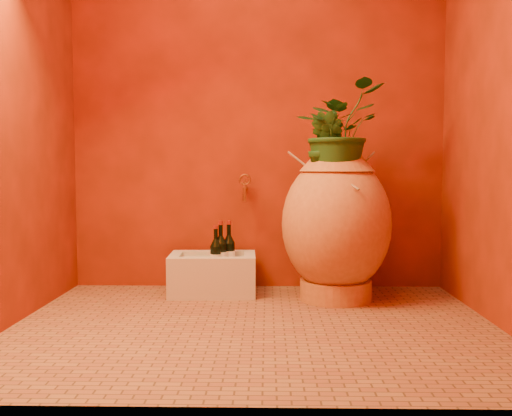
{
  "coord_description": "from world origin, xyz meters",
  "views": [
    {
      "loc": [
        0.07,
        -2.88,
        0.81
      ],
      "look_at": [
        0.0,
        0.35,
        0.59
      ],
      "focal_mm": 40.0,
      "sensor_mm": 36.0,
      "label": 1
    }
  ],
  "objects_px": {
    "wine_bottle_b": "(221,254)",
    "wine_bottle_c": "(216,256)",
    "amphora": "(336,223)",
    "wine_bottle_a": "(229,253)",
    "wall_tap": "(245,186)",
    "stone_basin": "(213,275)"
  },
  "relations": [
    {
      "from": "amphora",
      "to": "wine_bottle_a",
      "type": "relative_size",
      "value": 2.88
    },
    {
      "from": "stone_basin",
      "to": "wine_bottle_a",
      "type": "distance_m",
      "value": 0.18
    },
    {
      "from": "wine_bottle_a",
      "to": "amphora",
      "type": "bearing_deg",
      "value": -16.16
    },
    {
      "from": "wine_bottle_b",
      "to": "stone_basin",
      "type": "bearing_deg",
      "value": 174.25
    },
    {
      "from": "amphora",
      "to": "wine_bottle_b",
      "type": "distance_m",
      "value": 0.77
    },
    {
      "from": "stone_basin",
      "to": "wine_bottle_a",
      "type": "height_order",
      "value": "wine_bottle_a"
    },
    {
      "from": "wine_bottle_a",
      "to": "wine_bottle_b",
      "type": "relative_size",
      "value": 0.99
    },
    {
      "from": "amphora",
      "to": "wine_bottle_c",
      "type": "distance_m",
      "value": 0.79
    },
    {
      "from": "wine_bottle_b",
      "to": "wall_tap",
      "type": "relative_size",
      "value": 1.84
    },
    {
      "from": "wine_bottle_c",
      "to": "wine_bottle_a",
      "type": "bearing_deg",
      "value": 46.15
    },
    {
      "from": "wine_bottle_a",
      "to": "wall_tap",
      "type": "distance_m",
      "value": 0.46
    },
    {
      "from": "wine_bottle_b",
      "to": "wine_bottle_c",
      "type": "xyz_separation_m",
      "value": [
        -0.03,
        -0.03,
        -0.01
      ]
    },
    {
      "from": "stone_basin",
      "to": "wine_bottle_b",
      "type": "height_order",
      "value": "wine_bottle_b"
    },
    {
      "from": "wine_bottle_a",
      "to": "stone_basin",
      "type": "bearing_deg",
      "value": -154.51
    },
    {
      "from": "wine_bottle_a",
      "to": "wall_tap",
      "type": "xyz_separation_m",
      "value": [
        0.1,
        0.11,
        0.43
      ]
    },
    {
      "from": "wall_tap",
      "to": "stone_basin",
      "type": "bearing_deg",
      "value": -142.16
    },
    {
      "from": "amphora",
      "to": "wine_bottle_c",
      "type": "bearing_deg",
      "value": 171.39
    },
    {
      "from": "stone_basin",
      "to": "wall_tap",
      "type": "height_order",
      "value": "wall_tap"
    },
    {
      "from": "amphora",
      "to": "wine_bottle_a",
      "type": "xyz_separation_m",
      "value": [
        -0.67,
        0.2,
        -0.22
      ]
    },
    {
      "from": "wine_bottle_b",
      "to": "wine_bottle_c",
      "type": "distance_m",
      "value": 0.04
    },
    {
      "from": "wine_bottle_b",
      "to": "wine_bottle_c",
      "type": "relative_size",
      "value": 1.08
    },
    {
      "from": "amphora",
      "to": "wine_bottle_a",
      "type": "height_order",
      "value": "amphora"
    }
  ]
}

